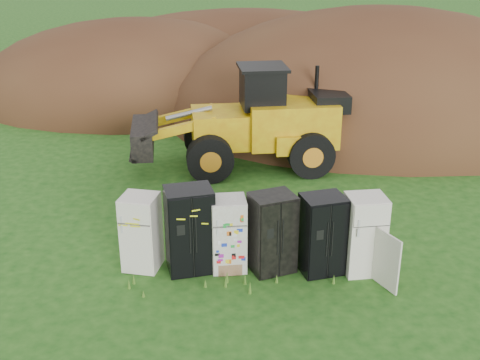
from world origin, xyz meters
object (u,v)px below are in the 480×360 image
object	(u,v)px
fridge_black_side	(190,230)
fridge_sticker	(228,234)
fridge_leftmost	(141,232)
fridge_dark_mid	(272,233)
fridge_black_right	(322,234)
fridge_open_door	(364,234)
wheel_loader	(236,118)

from	to	relation	value
fridge_black_side	fridge_sticker	bearing A→B (deg)	-12.00
fridge_leftmost	fridge_dark_mid	world-z (taller)	fridge_dark_mid
fridge_leftmost	fridge_black_right	world-z (taller)	fridge_black_right
fridge_black_right	fridge_open_door	size ratio (longest dim) A/B	1.00
fridge_leftmost	fridge_black_side	bearing A→B (deg)	6.78
fridge_sticker	fridge_open_door	distance (m)	2.91
fridge_black_side	fridge_sticker	xyz separation A→B (m)	(0.83, 0.07, -0.12)
fridge_black_right	fridge_dark_mid	bearing A→B (deg)	160.72
fridge_leftmost	fridge_black_side	distance (m)	1.07
fridge_black_side	fridge_dark_mid	xyz separation A→B (m)	(1.77, 0.05, -0.07)
fridge_black_right	fridge_sticker	bearing A→B (deg)	160.83
fridge_open_door	wheel_loader	size ratio (longest dim) A/B	0.27
fridge_open_door	fridge_leftmost	bearing A→B (deg)	170.60
fridge_leftmost	wheel_loader	distance (m)	6.47
fridge_sticker	fridge_black_right	distance (m)	2.00
fridge_open_door	wheel_loader	distance (m)	6.90
fridge_black_side	wheel_loader	bearing A→B (deg)	66.93
fridge_black_side	fridge_black_right	bearing A→B (deg)	-15.80
fridge_sticker	fridge_black_right	bearing A→B (deg)	-9.68
fridge_leftmost	fridge_black_right	distance (m)	3.90
wheel_loader	fridge_dark_mid	bearing A→B (deg)	-89.51
fridge_sticker	fridge_dark_mid	bearing A→B (deg)	-9.55
fridge_sticker	wheel_loader	xyz separation A→B (m)	(-0.12, 6.15, 0.76)
fridge_leftmost	wheel_loader	bearing A→B (deg)	82.86
fridge_leftmost	wheel_loader	world-z (taller)	wheel_loader
fridge_leftmost	fridge_black_right	bearing A→B (deg)	8.84
fridge_black_side	fridge_leftmost	bearing A→B (deg)	161.36
fridge_leftmost	fridge_dark_mid	xyz separation A→B (m)	(2.83, 0.02, 0.04)
fridge_leftmost	wheel_loader	xyz separation A→B (m)	(1.78, 6.18, 0.74)
fridge_open_door	wheel_loader	xyz separation A→B (m)	(-3.02, 6.16, 0.71)
fridge_black_side	fridge_open_door	xyz separation A→B (m)	(3.73, 0.06, -0.07)
fridge_sticker	fridge_black_right	world-z (taller)	fridge_black_right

